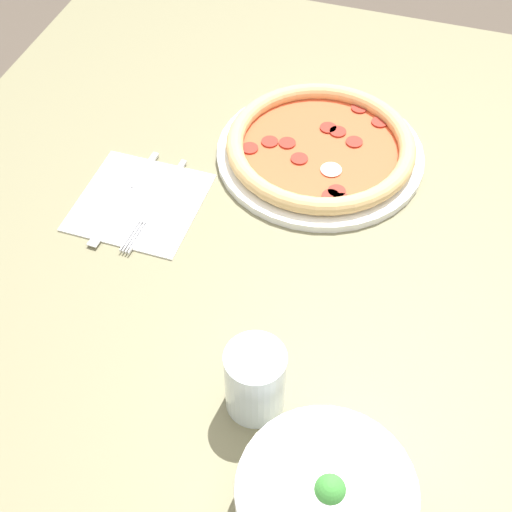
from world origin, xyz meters
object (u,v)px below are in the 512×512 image
object	(u,v)px
pizza	(321,148)
glass	(255,380)
bowl	(324,500)
knife	(129,193)
fork	(157,203)

from	to	relation	value
pizza	glass	world-z (taller)	glass
bowl	knife	bearing A→B (deg)	-43.61
bowl	glass	world-z (taller)	glass
pizza	knife	size ratio (longest dim) A/B	1.57
fork	knife	xyz separation A→B (m)	(0.05, -0.01, -0.00)
pizza	fork	bearing A→B (deg)	41.00
bowl	glass	bearing A→B (deg)	-44.12
knife	fork	bearing A→B (deg)	85.17
pizza	bowl	distance (m)	0.55
knife	glass	world-z (taller)	glass
fork	glass	size ratio (longest dim) A/B	2.02
pizza	glass	xyz separation A→B (m)	(-0.03, 0.43, 0.03)
bowl	fork	distance (m)	0.50
pizza	glass	distance (m)	0.43
knife	glass	bearing A→B (deg)	49.81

